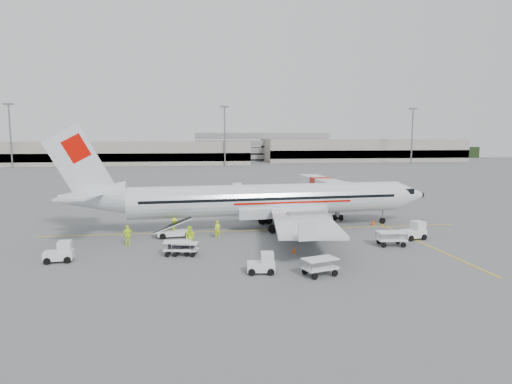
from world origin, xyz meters
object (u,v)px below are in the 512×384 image
Objects in this scene: aircraft at (271,179)px; jet_bridge at (321,195)px; belt_loader at (175,225)px; tug_fore at (413,230)px; tug_aft at (58,252)px; tug_mid at (261,263)px.

aircraft reaches higher than jet_bridge.
belt_loader is 22.88m from tug_fore.
aircraft reaches higher than tug_aft.
jet_bridge reaches higher than tug_fore.
tug_mid is (-15.95, -8.31, -0.10)m from tug_fore.
tug_aft is at bearing 168.10° from tug_mid.
tug_fore is 1.06× the size of tug_aft.
tug_fore is 31.17m from tug_aft.
tug_aft is at bearing 174.17° from tug_fore.
aircraft reaches higher than belt_loader.
jet_bridge is at bearing 91.78° from tug_fore.
aircraft is 17.51× the size of tug_fore.
belt_loader is (-18.46, -12.46, -1.07)m from jet_bridge.
aircraft is 8.78× the size of belt_loader.
jet_bridge is 17.18m from tug_fore.
tug_fore is at bearing -77.20° from jet_bridge.
aircraft is 11.10m from belt_loader.
aircraft is at bearing 84.06° from tug_mid.
tug_fore is 1.14× the size of tug_mid.
jet_bridge is at bearing 44.91° from aircraft.
aircraft is at bearing -131.95° from jet_bridge.
jet_bridge reaches higher than tug_mid.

